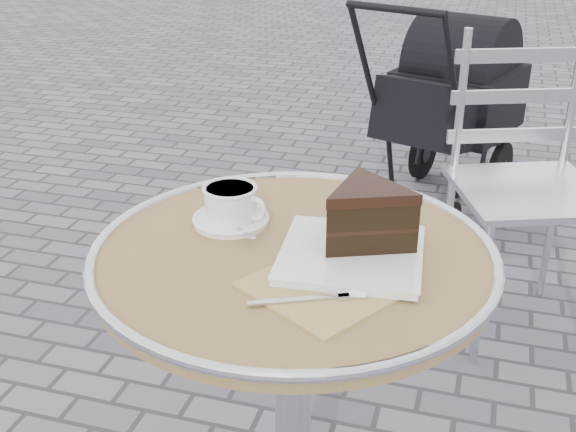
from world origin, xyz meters
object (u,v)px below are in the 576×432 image
(baby_stroller, at_px, (447,111))
(cafe_table, at_px, (293,329))
(cake_plate_set, at_px, (363,225))
(bistro_chair, at_px, (521,150))
(cappuccino_set, at_px, (231,207))

(baby_stroller, bearing_deg, cafe_table, -74.72)
(cake_plate_set, bearing_deg, baby_stroller, 84.70)
(cake_plate_set, bearing_deg, bistro_chair, 70.06)
(cake_plate_set, xyz_separation_m, baby_stroller, (0.00, 1.94, -0.37))
(baby_stroller, bearing_deg, cake_plate_set, -71.27)
(cafe_table, relative_size, baby_stroller, 0.76)
(cafe_table, distance_m, cake_plate_set, 0.25)
(cake_plate_set, height_order, bistro_chair, bistro_chair)
(cappuccino_set, xyz_separation_m, bistro_chair, (0.55, 1.03, -0.19))
(cafe_table, bearing_deg, baby_stroller, 86.49)
(cappuccino_set, bearing_deg, baby_stroller, 93.74)
(bistro_chair, bearing_deg, cafe_table, -131.50)
(cake_plate_set, bearing_deg, cappuccino_set, 162.35)
(cappuccino_set, distance_m, baby_stroller, 1.93)
(cappuccino_set, height_order, bistro_chair, bistro_chair)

